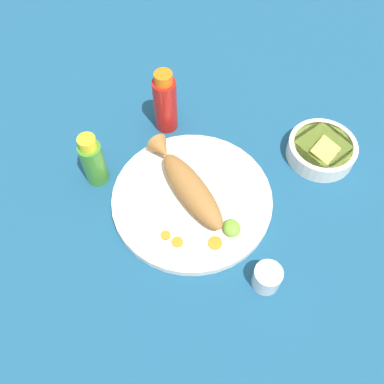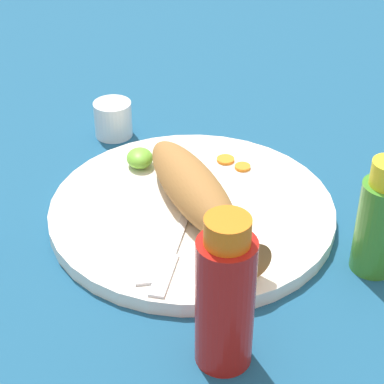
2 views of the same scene
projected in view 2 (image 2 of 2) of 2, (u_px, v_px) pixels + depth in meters
name	position (u px, v px, depth m)	size (l,w,h in m)	color
ground_plane	(192.00, 217.00, 0.86)	(4.00, 4.00, 0.00)	navy
main_plate	(192.00, 211.00, 0.86)	(0.35, 0.35, 0.02)	white
fried_fish	(198.00, 195.00, 0.83)	(0.27, 0.13, 0.05)	#996633
fork_near	(173.00, 249.00, 0.78)	(0.18, 0.07, 0.00)	silver
fork_far	(136.00, 239.00, 0.80)	(0.19, 0.02, 0.00)	silver
carrot_slice_near	(225.00, 160.00, 0.94)	(0.02, 0.02, 0.00)	orange
carrot_slice_mid	(243.00, 167.00, 0.92)	(0.02, 0.02, 0.00)	orange
carrot_slice_far	(170.00, 154.00, 0.95)	(0.03, 0.03, 0.00)	orange
lime_wedge_main	(140.00, 158.00, 0.92)	(0.04, 0.04, 0.02)	#6BB233
hot_sauce_bottle_red	(230.00, 297.00, 0.63)	(0.06, 0.06, 0.17)	#B21914
hot_sauce_bottle_green	(380.00, 221.00, 0.75)	(0.05, 0.05, 0.14)	#3D8428
salt_cup	(113.00, 121.00, 1.02)	(0.06, 0.06, 0.05)	silver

